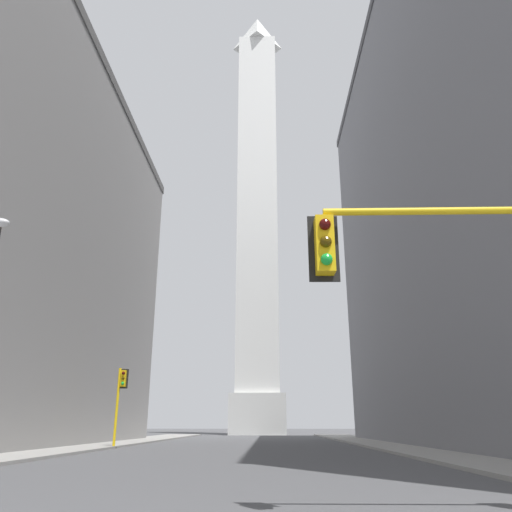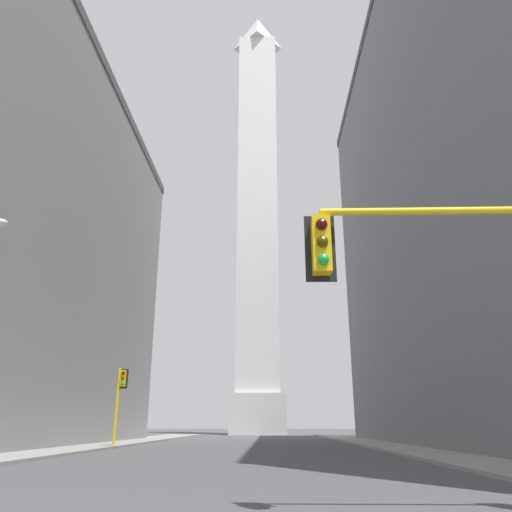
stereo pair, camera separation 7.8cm
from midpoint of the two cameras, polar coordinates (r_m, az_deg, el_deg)
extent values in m
cube|color=gray|center=(33.35, -22.21, -19.87)|extent=(5.00, 96.07, 0.15)
cube|color=gray|center=(32.15, 19.13, -20.30)|extent=(5.00, 96.07, 0.15)
cube|color=silver|center=(82.08, 0.28, -17.64)|extent=(8.71, 8.71, 6.07)
cube|color=white|center=(90.58, 0.24, 6.32)|extent=(6.96, 6.96, 67.51)
pyramid|color=white|center=(111.80, 0.21, 24.05)|extent=(6.96, 6.96, 7.66)
cylinder|color=yellow|center=(10.23, 22.10, 4.82)|extent=(5.16, 0.14, 0.14)
cube|color=#E5B20F|center=(9.38, 7.69, 1.24)|extent=(0.35, 0.35, 1.10)
cube|color=black|center=(9.55, 7.57, 0.87)|extent=(0.58, 0.04, 1.32)
sphere|color=#410907|center=(9.33, 7.74, 3.61)|extent=(0.22, 0.22, 0.22)
sphere|color=#483506|center=(9.20, 7.83, 1.64)|extent=(0.22, 0.22, 0.22)
sphere|color=green|center=(9.09, 7.93, -0.37)|extent=(0.22, 0.22, 0.22)
cylinder|color=yellow|center=(36.56, -15.58, -16.32)|extent=(0.18, 0.18, 5.22)
cylinder|color=#262626|center=(36.57, -15.94, -20.32)|extent=(0.40, 0.40, 0.10)
cube|color=#E5B20F|center=(36.59, -14.86, -13.38)|extent=(0.37, 0.37, 1.10)
cube|color=black|center=(36.77, -14.81, -13.40)|extent=(0.58, 0.08, 1.32)
sphere|color=#410907|center=(36.43, -14.87, -12.81)|extent=(0.22, 0.22, 0.22)
sphere|color=#483506|center=(36.40, -14.92, -13.35)|extent=(0.22, 0.22, 0.22)
sphere|color=green|center=(36.38, -14.97, -13.88)|extent=(0.22, 0.22, 0.22)
camera|label=1|loc=(0.04, -89.95, -0.02)|focal=35.00mm
camera|label=2|loc=(0.04, 90.05, 0.02)|focal=35.00mm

